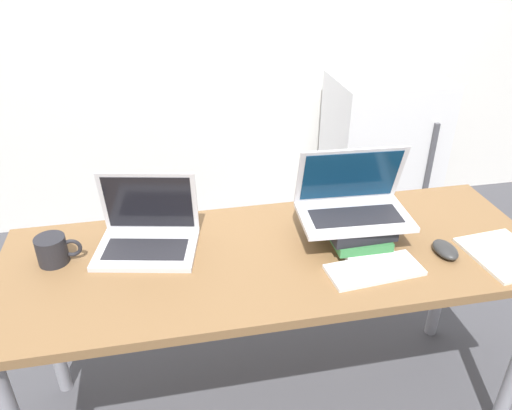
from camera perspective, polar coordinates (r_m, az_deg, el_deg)
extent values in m
cube|color=brown|center=(1.58, 2.29, -5.93)|extent=(1.70, 0.61, 0.03)
cylinder|color=gray|center=(2.02, -22.61, -12.28)|extent=(0.05, 0.05, 0.69)
cylinder|color=gray|center=(2.25, 20.71, -7.08)|extent=(0.05, 0.05, 0.69)
cube|color=silver|center=(1.61, -12.37, -4.96)|extent=(0.35, 0.28, 0.02)
cube|color=#232328|center=(1.59, -12.50, -4.96)|extent=(0.27, 0.16, 0.00)
cube|color=silver|center=(1.62, -12.14, 0.36)|extent=(0.31, 0.10, 0.22)
cube|color=black|center=(1.62, -12.17, 0.26)|extent=(0.28, 0.09, 0.19)
cube|color=white|center=(1.66, 11.32, -3.47)|extent=(0.16, 0.27, 0.02)
cube|color=#33753D|center=(1.65, 10.88, -2.62)|extent=(0.17, 0.27, 0.03)
cube|color=black|center=(1.63, 10.96, -1.66)|extent=(0.21, 0.25, 0.04)
cube|color=silver|center=(1.60, 11.14, -1.30)|extent=(0.35, 0.23, 0.02)
cube|color=#232328|center=(1.59, 11.31, -1.25)|extent=(0.29, 0.13, 0.00)
cube|color=silver|center=(1.61, 10.71, 3.41)|extent=(0.35, 0.09, 0.21)
cube|color=#0A2D4C|center=(1.61, 10.75, 3.30)|extent=(0.31, 0.08, 0.18)
cube|color=white|center=(1.53, 13.38, -7.23)|extent=(0.29, 0.15, 0.01)
cube|color=silver|center=(1.52, 13.41, -7.02)|extent=(0.27, 0.12, 0.00)
ellipsoid|color=#2D2D2D|center=(1.66, 20.82, -4.78)|extent=(0.07, 0.11, 0.03)
cube|color=white|center=(1.73, 26.54, -5.14)|extent=(0.22, 0.26, 0.01)
cylinder|color=#232328|center=(1.62, -22.30, -4.79)|extent=(0.09, 0.09, 0.09)
torus|color=#232328|center=(1.61, -20.32, -4.63)|extent=(0.06, 0.01, 0.06)
cube|color=white|center=(2.95, 13.97, 5.52)|extent=(0.59, 0.45, 0.90)
cube|color=#4C4C51|center=(2.82, 19.27, 4.54)|extent=(0.02, 0.02, 0.45)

